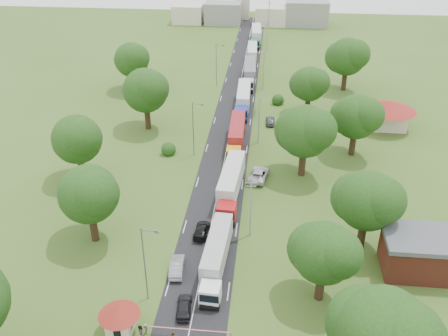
# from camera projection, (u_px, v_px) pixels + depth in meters

# --- Properties ---
(ground) EXTENTS (260.00, 260.00, 0.00)m
(ground) POSITION_uv_depth(u_px,v_px,m) (215.00, 204.00, 74.08)
(ground) COLOR #37551C
(ground) RESTS_ON ground
(road) EXTENTS (8.00, 200.00, 0.04)m
(road) POSITION_uv_depth(u_px,v_px,m) (228.00, 144.00, 91.37)
(road) COLOR black
(road) RESTS_ON ground
(boom_barrier) EXTENTS (9.22, 0.35, 1.18)m
(boom_barrier) POSITION_uv_depth(u_px,v_px,m) (175.00, 329.00, 52.14)
(boom_barrier) COLOR slate
(boom_barrier) RESTS_ON ground
(guard_booth) EXTENTS (4.40, 4.40, 3.45)m
(guard_booth) POSITION_uv_depth(u_px,v_px,m) (119.00, 316.00, 52.01)
(guard_booth) COLOR beige
(guard_booth) RESTS_ON ground
(info_sign) EXTENTS (0.12, 3.10, 4.10)m
(info_sign) POSITION_uv_depth(u_px,v_px,m) (260.00, 99.00, 102.40)
(info_sign) COLOR slate
(info_sign) RESTS_ON ground
(pole_1) EXTENTS (1.60, 0.24, 9.00)m
(pole_1) POSITION_uv_depth(u_px,v_px,m) (251.00, 206.00, 65.23)
(pole_1) COLOR gray
(pole_1) RESTS_ON ground
(pole_2) EXTENTS (1.60, 0.24, 9.00)m
(pole_2) POSITION_uv_depth(u_px,v_px,m) (259.00, 119.00, 89.44)
(pole_2) COLOR gray
(pole_2) RESTS_ON ground
(pole_3) EXTENTS (1.60, 0.24, 9.00)m
(pole_3) POSITION_uv_depth(u_px,v_px,m) (264.00, 69.00, 113.64)
(pole_3) COLOR gray
(pole_3) RESTS_ON ground
(pole_4) EXTENTS (1.60, 0.24, 9.00)m
(pole_4) POSITION_uv_depth(u_px,v_px,m) (267.00, 37.00, 137.85)
(pole_4) COLOR gray
(pole_4) RESTS_ON ground
(pole_5) EXTENTS (1.60, 0.24, 9.00)m
(pole_5) POSITION_uv_depth(u_px,v_px,m) (269.00, 14.00, 162.05)
(pole_5) COLOR gray
(pole_5) RESTS_ON ground
(lamp_0) EXTENTS (2.03, 0.22, 10.00)m
(lamp_0) POSITION_uv_depth(u_px,v_px,m) (146.00, 261.00, 54.50)
(lamp_0) COLOR slate
(lamp_0) RESTS_ON ground
(lamp_1) EXTENTS (2.03, 0.22, 10.00)m
(lamp_1) POSITION_uv_depth(u_px,v_px,m) (194.00, 126.00, 84.76)
(lamp_1) COLOR slate
(lamp_1) RESTS_ON ground
(lamp_2) EXTENTS (2.03, 0.22, 10.00)m
(lamp_2) POSITION_uv_depth(u_px,v_px,m) (217.00, 63.00, 115.01)
(lamp_2) COLOR slate
(lamp_2) RESTS_ON ground
(tree_1) EXTENTS (9.60, 9.60, 12.05)m
(tree_1) POSITION_uv_depth(u_px,v_px,m) (383.00, 332.00, 42.85)
(tree_1) COLOR #382616
(tree_1) RESTS_ON ground
(tree_2) EXTENTS (8.00, 8.00, 10.10)m
(tree_2) POSITION_uv_depth(u_px,v_px,m) (324.00, 252.00, 54.17)
(tree_2) COLOR #382616
(tree_2) RESTS_ON ground
(tree_3) EXTENTS (8.80, 8.80, 11.07)m
(tree_3) POSITION_uv_depth(u_px,v_px,m) (367.00, 200.00, 62.00)
(tree_3) COLOR #382616
(tree_3) RESTS_ON ground
(tree_4) EXTENTS (9.60, 9.60, 12.05)m
(tree_4) POSITION_uv_depth(u_px,v_px,m) (305.00, 131.00, 77.86)
(tree_4) COLOR #382616
(tree_4) RESTS_ON ground
(tree_5) EXTENTS (8.80, 8.80, 11.07)m
(tree_5) POSITION_uv_depth(u_px,v_px,m) (356.00, 116.00, 84.30)
(tree_5) COLOR #382616
(tree_5) RESTS_ON ground
(tree_6) EXTENTS (8.00, 8.00, 10.10)m
(tree_6) POSITION_uv_depth(u_px,v_px,m) (309.00, 84.00, 99.90)
(tree_6) COLOR #382616
(tree_6) RESTS_ON ground
(tree_7) EXTENTS (9.60, 9.60, 12.05)m
(tree_7) POSITION_uv_depth(u_px,v_px,m) (347.00, 56.00, 111.49)
(tree_7) COLOR #382616
(tree_7) RESTS_ON ground
(tree_10) EXTENTS (8.80, 8.80, 11.07)m
(tree_10) POSITION_uv_depth(u_px,v_px,m) (89.00, 193.00, 63.28)
(tree_10) COLOR #382616
(tree_10) RESTS_ON ground
(tree_11) EXTENTS (8.80, 8.80, 11.07)m
(tree_11) POSITION_uv_depth(u_px,v_px,m) (77.00, 139.00, 76.85)
(tree_11) COLOR #382616
(tree_11) RESTS_ON ground
(tree_12) EXTENTS (9.60, 9.60, 12.05)m
(tree_12) POSITION_uv_depth(u_px,v_px,m) (145.00, 90.00, 93.33)
(tree_12) COLOR #382616
(tree_12) RESTS_ON ground
(tree_13) EXTENTS (8.80, 8.80, 11.07)m
(tree_13) POSITION_uv_depth(u_px,v_px,m) (132.00, 60.00, 111.60)
(tree_13) COLOR #382616
(tree_13) RESTS_ON ground
(house_brick) EXTENTS (8.60, 6.60, 5.20)m
(house_brick) POSITION_uv_depth(u_px,v_px,m) (418.00, 253.00, 60.15)
(house_brick) COLOR maroon
(house_brick) RESTS_ON ground
(house_cream) EXTENTS (10.08, 10.08, 5.80)m
(house_cream) POSITION_uv_depth(u_px,v_px,m) (388.00, 110.00, 95.62)
(house_cream) COLOR beige
(house_cream) RESTS_ON ground
(distant_town) EXTENTS (52.00, 8.00, 8.00)m
(distant_town) POSITION_uv_depth(u_px,v_px,m) (255.00, 14.00, 167.38)
(distant_town) COLOR gray
(distant_town) RESTS_ON ground
(church) EXTENTS (5.00, 5.00, 12.30)m
(church) POSITION_uv_depth(u_px,v_px,m) (242.00, 3.00, 173.76)
(church) COLOR beige
(church) RESTS_ON ground
(truck_0) EXTENTS (2.98, 13.93, 3.85)m
(truck_0) POSITION_uv_depth(u_px,v_px,m) (216.00, 256.00, 60.65)
(truck_0) COLOR white
(truck_0) RESTS_ON ground
(truck_1) EXTENTS (3.46, 15.44, 4.26)m
(truck_1) POSITION_uv_depth(u_px,v_px,m) (231.00, 184.00, 74.67)
(truck_1) COLOR #AA1315
(truck_1) RESTS_ON ground
(truck_2) EXTENTS (2.78, 14.70, 4.07)m
(truck_2) POSITION_uv_depth(u_px,v_px,m) (237.00, 135.00, 89.45)
(truck_2) COLOR gold
(truck_2) RESTS_ON ground
(truck_3) EXTENTS (2.90, 15.07, 4.17)m
(truck_3) POSITION_uv_depth(u_px,v_px,m) (243.00, 99.00, 104.55)
(truck_3) COLOR #1B30A5
(truck_3) RESTS_ON ground
(truck_4) EXTENTS (3.27, 15.58, 4.31)m
(truck_4) POSITION_uv_depth(u_px,v_px,m) (250.00, 73.00, 118.76)
(truck_4) COLOR #B1B1B1
(truck_4) RESTS_ON ground
(truck_5) EXTENTS (2.81, 14.01, 3.87)m
(truck_5) POSITION_uv_depth(u_px,v_px,m) (252.00, 54.00, 132.52)
(truck_5) COLOR #983217
(truck_5) RESTS_ON ground
(truck_6) EXTENTS (3.41, 15.55, 4.30)m
(truck_6) POSITION_uv_depth(u_px,v_px,m) (256.00, 35.00, 148.14)
(truck_6) COLOR #286A40
(truck_6) RESTS_ON ground
(car_lane_front) EXTENTS (2.04, 4.21, 1.39)m
(car_lane_front) POSITION_uv_depth(u_px,v_px,m) (184.00, 307.00, 55.16)
(car_lane_front) COLOR black
(car_lane_front) RESTS_ON ground
(car_lane_mid) EXTENTS (2.03, 4.75, 1.52)m
(car_lane_mid) POSITION_uv_depth(u_px,v_px,m) (177.00, 266.00, 60.87)
(car_lane_mid) COLOR gray
(car_lane_mid) RESTS_ON ground
(car_lane_rear) EXTENTS (2.14, 4.68, 1.33)m
(car_lane_rear) POSITION_uv_depth(u_px,v_px,m) (202.00, 230.00, 67.46)
(car_lane_rear) COLOR black
(car_lane_rear) RESTS_ON ground
(car_verge_near) EXTENTS (3.75, 6.36, 1.66)m
(car_verge_near) POSITION_uv_depth(u_px,v_px,m) (259.00, 174.00, 80.10)
(car_verge_near) COLOR silver
(car_verge_near) RESTS_ON ground
(car_verge_far) EXTENTS (1.88, 4.29, 1.44)m
(car_verge_far) POSITION_uv_depth(u_px,v_px,m) (270.00, 120.00, 98.60)
(car_verge_far) COLOR #54585C
(car_verge_far) RESTS_ON ground
(pedestrian_booth) EXTENTS (1.15, 1.19, 1.93)m
(pedestrian_booth) POSITION_uv_depth(u_px,v_px,m) (141.00, 333.00, 51.53)
(pedestrian_booth) COLOR gray
(pedestrian_booth) RESTS_ON ground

